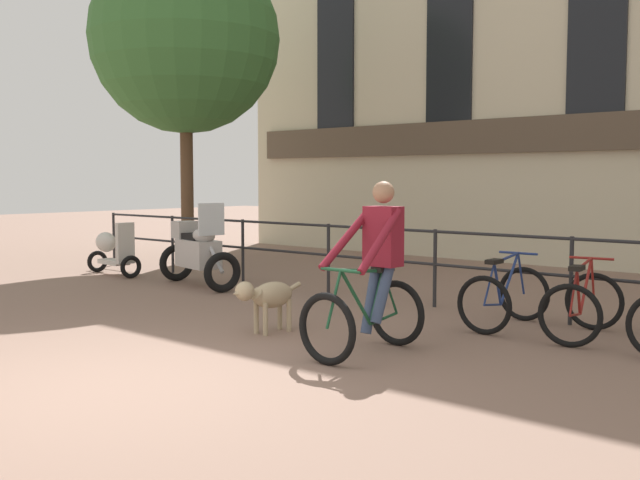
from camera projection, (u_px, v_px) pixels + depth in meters
ground_plane at (94, 388)px, 6.16m from camera, size 60.00×60.00×0.00m
canal_railing at (435, 255)px, 10.01m from camera, size 15.05×0.05×1.05m
cyclist_with_bike at (372, 276)px, 7.38m from camera, size 0.69×1.18×1.70m
dog at (267, 296)px, 8.31m from camera, size 0.30×0.97×0.62m
parked_motorcycle at (198, 252)px, 11.96m from camera, size 1.82×0.99×1.35m
parked_bicycle_near_lamp at (505, 297)px, 8.66m from camera, size 0.70×1.13×0.86m
parked_bicycle_mid_left at (583, 306)px, 8.06m from camera, size 0.81×1.19×0.86m
parked_scooter at (112, 249)px, 13.40m from camera, size 1.31×0.51×0.96m
tree_canalside_left at (185, 39)px, 15.07m from camera, size 3.82×3.82×6.46m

